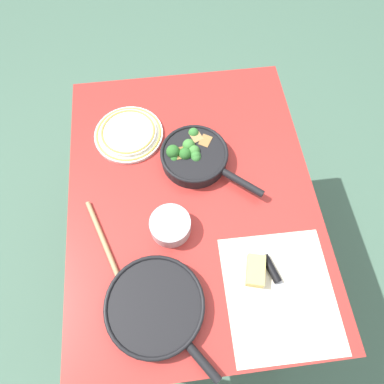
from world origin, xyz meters
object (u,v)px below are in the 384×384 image
skillet_eggs (155,307)px  cheese_block (255,271)px  wooden_spoon (116,271)px  dinner_plate_stack (129,133)px  skillet_broccoli (194,155)px  prep_bowl_steel (170,226)px  grater_knife (277,281)px

skillet_eggs → cheese_block: 0.31m
wooden_spoon → dinner_plate_stack: bearing=153.3°
skillet_broccoli → skillet_eggs: (-0.48, 0.17, -0.01)m
cheese_block → dinner_plate_stack: 0.65m
skillet_broccoli → cheese_block: bearing=-31.2°
prep_bowl_steel → skillet_eggs: bearing=164.6°
cheese_block → dinner_plate_stack: cheese_block is taller
grater_knife → prep_bowl_steel: 0.36m
wooden_spoon → prep_bowl_steel: (0.12, -0.17, 0.02)m
wooden_spoon → grater_knife: size_ratio=1.74×
grater_knife → cheese_block: cheese_block is taller
cheese_block → skillet_eggs: bearing=102.5°
grater_knife → prep_bowl_steel: (0.20, 0.29, 0.02)m
skillet_eggs → grater_knife: skillet_eggs is taller
wooden_spoon → cheese_block: 0.41m
cheese_block → prep_bowl_steel: 0.29m
cheese_block → prep_bowl_steel: size_ratio=0.79×
cheese_block → wooden_spoon: bearing=82.9°
skillet_broccoli → skillet_eggs: size_ratio=0.92×
skillet_eggs → cheese_block: size_ratio=3.53×
wooden_spoon → skillet_eggs: bearing=23.3°
skillet_broccoli → prep_bowl_steel: bearing=-72.0°
skillet_eggs → wooden_spoon: bearing=-172.8°
skillet_broccoli → cheese_block: 0.43m
wooden_spoon → grater_knife: grater_knife is taller
skillet_broccoli → wooden_spoon: skillet_broccoli is taller
skillet_broccoli → dinner_plate_stack: skillet_broccoli is taller
dinner_plate_stack → skillet_eggs: bearing=-175.0°
skillet_eggs → dinner_plate_stack: skillet_eggs is taller
wooden_spoon → grater_knife: bearing=59.6°
cheese_block → prep_bowl_steel: (0.17, 0.23, 0.01)m
cheese_block → dinner_plate_stack: size_ratio=0.40×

